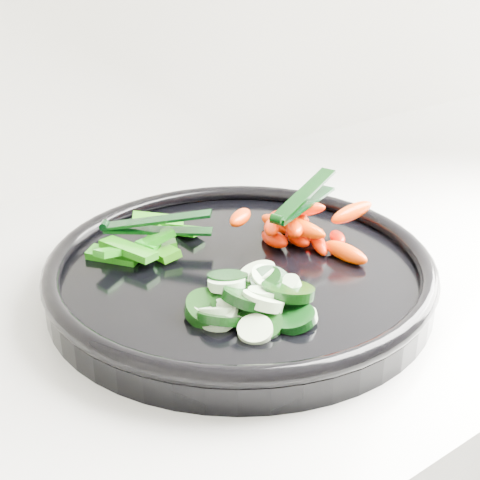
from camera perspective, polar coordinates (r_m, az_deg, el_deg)
counter at (r=1.22m, az=15.92°, el=-16.14°), size 2.02×0.62×0.93m
veggie_tray at (r=0.65m, az=0.00°, el=-2.75°), size 0.38×0.38×0.04m
cucumber_pile at (r=0.58m, az=0.44°, el=-5.28°), size 0.12×0.12×0.04m
carrot_pile at (r=0.69m, az=5.19°, el=1.13°), size 0.15×0.15×0.05m
pepper_pile at (r=0.68m, az=-8.01°, el=-0.40°), size 0.13×0.10×0.04m
tong_carrot at (r=0.68m, az=5.35°, el=3.40°), size 0.11×0.05×0.02m
tong_pepper at (r=0.68m, az=-7.34°, el=1.26°), size 0.10×0.08×0.02m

